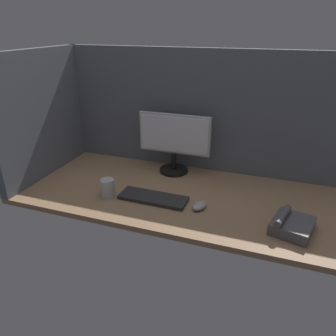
# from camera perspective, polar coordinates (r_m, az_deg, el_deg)

# --- Properties ---
(ground_plane) EXTENTS (1.80, 0.80, 0.03)m
(ground_plane) POSITION_cam_1_polar(r_m,az_deg,el_deg) (1.83, 2.27, -4.64)
(ground_plane) COLOR #8C6B4C
(cubicle_wall_back) EXTENTS (1.80, 0.05, 0.74)m
(cubicle_wall_back) POSITION_cam_1_polar(r_m,az_deg,el_deg) (2.02, 5.67, 9.96)
(cubicle_wall_back) COLOR #565B66
(cubicle_wall_back) RESTS_ON ground_plane
(cubicle_wall_side) EXTENTS (0.05, 0.80, 0.74)m
(cubicle_wall_side) POSITION_cam_1_polar(r_m,az_deg,el_deg) (2.10, -21.33, 8.92)
(cubicle_wall_side) COLOR #565B66
(cubicle_wall_side) RESTS_ON ground_plane
(monitor) EXTENTS (0.45, 0.18, 0.37)m
(monitor) POSITION_cam_1_polar(r_m,az_deg,el_deg) (1.99, 1.12, 4.94)
(monitor) COLOR black
(monitor) RESTS_ON ground_plane
(keyboard) EXTENTS (0.37, 0.13, 0.02)m
(keyboard) POSITION_cam_1_polar(r_m,az_deg,el_deg) (1.74, -2.65, -5.32)
(keyboard) COLOR #262628
(keyboard) RESTS_ON ground_plane
(mouse) EXTENTS (0.09, 0.11, 0.03)m
(mouse) POSITION_cam_1_polar(r_m,az_deg,el_deg) (1.66, 5.60, -6.70)
(mouse) COLOR #99999E
(mouse) RESTS_ON ground_plane
(mug_steel) EXTENTS (0.07, 0.07, 0.10)m
(mug_steel) POSITION_cam_1_polar(r_m,az_deg,el_deg) (1.78, -10.67, -3.50)
(mug_steel) COLOR #B2B2B7
(mug_steel) RESTS_ON ground_plane
(desk_phone) EXTENTS (0.21, 0.23, 0.09)m
(desk_phone) POSITION_cam_1_polar(r_m,az_deg,el_deg) (1.59, 21.07, -9.41)
(desk_phone) COLOR #4C4C51
(desk_phone) RESTS_ON ground_plane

